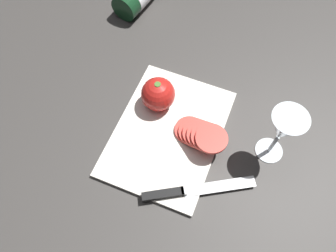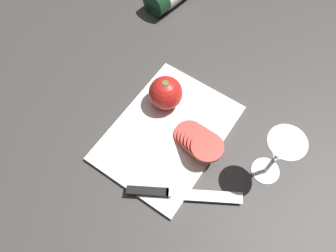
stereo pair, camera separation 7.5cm
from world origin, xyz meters
name	(u,v)px [view 1 (the left image)]	position (x,y,z in m)	size (l,w,h in m)	color
ground_plane	(184,105)	(0.00, 0.00, 0.00)	(3.00, 3.00, 0.00)	#383533
cutting_board	(168,133)	(0.09, -0.01, 0.01)	(0.33, 0.24, 0.01)	silver
wine_glass	(283,130)	(0.04, 0.23, 0.11)	(0.08, 0.08, 0.16)	silver
whole_tomato	(158,94)	(0.02, -0.06, 0.05)	(0.08, 0.08, 0.08)	red
knife	(178,192)	(0.22, 0.07, 0.02)	(0.15, 0.23, 0.01)	silver
tomato_slice_stack_near	(200,134)	(0.08, 0.07, 0.03)	(0.09, 0.13, 0.05)	#D63D33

